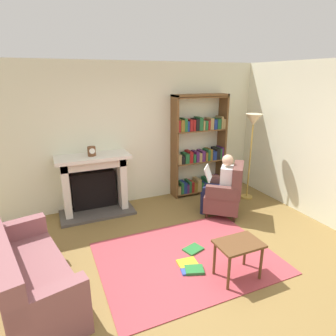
# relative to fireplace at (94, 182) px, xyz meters

# --- Properties ---
(ground) EXTENTS (14.00, 14.00, 0.00)m
(ground) POSITION_rel_fireplace_xyz_m (0.90, -2.30, -0.59)
(ground) COLOR olive
(back_wall) EXTENTS (5.60, 0.10, 2.70)m
(back_wall) POSITION_rel_fireplace_xyz_m (0.90, 0.25, 0.76)
(back_wall) COLOR beige
(back_wall) RESTS_ON ground
(side_wall_right) EXTENTS (0.10, 5.20, 2.70)m
(side_wall_right) POSITION_rel_fireplace_xyz_m (3.55, -1.05, 0.76)
(side_wall_right) COLOR beige
(side_wall_right) RESTS_ON ground
(area_rug) EXTENTS (2.40, 1.80, 0.01)m
(area_rug) POSITION_rel_fireplace_xyz_m (0.90, -2.00, -0.58)
(area_rug) COLOR #A23C43
(area_rug) RESTS_ON ground
(fireplace) EXTENTS (1.32, 0.64, 1.11)m
(fireplace) POSITION_rel_fireplace_xyz_m (0.00, 0.00, 0.00)
(fireplace) COLOR #4C4742
(fireplace) RESTS_ON ground
(mantel_clock) EXTENTS (0.14, 0.14, 0.16)m
(mantel_clock) POSITION_rel_fireplace_xyz_m (-0.01, -0.10, 0.60)
(mantel_clock) COLOR brown
(mantel_clock) RESTS_ON fireplace
(bookshelf) EXTENTS (1.17, 0.32, 2.09)m
(bookshelf) POSITION_rel_fireplace_xyz_m (2.21, 0.04, 0.40)
(bookshelf) COLOR brown
(bookshelf) RESTS_ON ground
(armchair_reading) EXTENTS (0.89, 0.89, 0.97)m
(armchair_reading) POSITION_rel_fireplace_xyz_m (2.15, -1.09, -0.16)
(armchair_reading) COLOR #331E14
(armchair_reading) RESTS_ON ground
(seated_reader) EXTENTS (0.59, 0.57, 1.14)m
(seated_reader) POSITION_rel_fireplace_xyz_m (2.06, -1.02, 0.04)
(seated_reader) COLOR white
(seated_reader) RESTS_ON ground
(sofa_floral) EXTENTS (1.08, 1.82, 0.85)m
(sofa_floral) POSITION_rel_fireplace_xyz_m (-1.09, -1.98, -0.27)
(sofa_floral) COLOR #875257
(sofa_floral) RESTS_ON ground
(side_table) EXTENTS (0.56, 0.39, 0.50)m
(side_table) POSITION_rel_fireplace_xyz_m (1.29, -2.59, -0.17)
(side_table) COLOR brown
(side_table) RESTS_ON ground
(scattered_books) EXTENTS (0.55, 0.68, 0.04)m
(scattered_books) POSITION_rel_fireplace_xyz_m (0.89, -2.13, -0.56)
(scattered_books) COLOR #267233
(scattered_books) RESTS_ON area_rug
(floor_lamp) EXTENTS (0.32, 0.32, 1.74)m
(floor_lamp) POSITION_rel_fireplace_xyz_m (3.01, -0.62, 0.89)
(floor_lamp) COLOR #B7933F
(floor_lamp) RESTS_ON ground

